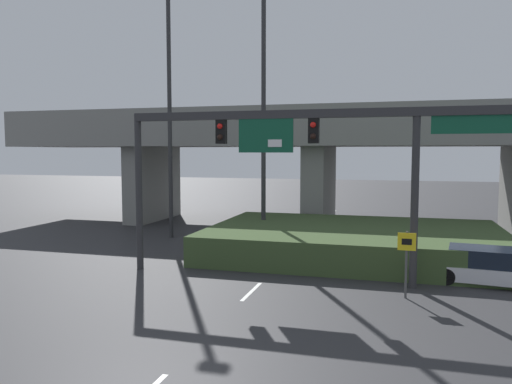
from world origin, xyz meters
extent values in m
cube|color=silver|center=(0.00, 7.79, 0.00)|extent=(0.14, 2.40, 0.01)
cube|color=silver|center=(0.00, 15.89, 0.00)|extent=(0.14, 2.40, 0.01)
cube|color=silver|center=(0.00, 23.98, 0.00)|extent=(0.14, 2.40, 0.01)
cube|color=silver|center=(0.00, 32.08, 0.00)|extent=(0.14, 2.40, 0.01)
cylinder|color=#2D2D30|center=(-5.55, 9.87, 3.28)|extent=(0.28, 0.28, 6.56)
cylinder|color=#2D2D30|center=(5.55, 9.87, 3.28)|extent=(0.28, 0.28, 6.56)
cube|color=#2D2D30|center=(1.82, 9.87, 6.40)|extent=(14.74, 0.32, 0.32)
cube|color=black|center=(-1.85, 9.87, 5.76)|extent=(0.40, 0.28, 0.95)
sphere|color=red|center=(-1.85, 9.69, 5.98)|extent=(0.22, 0.22, 0.22)
sphere|color=black|center=(-1.85, 9.69, 5.55)|extent=(0.22, 0.22, 0.22)
cube|color=black|center=(1.85, 9.87, 5.76)|extent=(0.40, 0.28, 0.95)
sphere|color=red|center=(1.85, 9.69, 5.98)|extent=(0.22, 0.22, 0.22)
sphere|color=black|center=(1.85, 9.69, 5.55)|extent=(0.22, 0.22, 0.22)
cube|color=#0F4C33|center=(0.00, 9.77, 5.59)|extent=(2.16, 0.08, 1.30)
cube|color=white|center=(0.38, 9.72, 5.30)|extent=(0.54, 0.03, 0.28)
cube|color=#0F4C33|center=(7.55, 9.81, 5.92)|extent=(3.05, 0.07, 0.64)
cylinder|color=#4C4C4C|center=(5.28, 8.46, 1.15)|extent=(0.08, 0.08, 2.30)
cube|color=yellow|center=(5.28, 8.42, 1.95)|extent=(0.60, 0.03, 0.60)
cube|color=black|center=(5.28, 8.40, 1.95)|extent=(0.33, 0.01, 0.21)
cylinder|color=#2D2D30|center=(-1.92, 16.68, 8.84)|extent=(0.24, 0.24, 17.69)
cylinder|color=#2D2D30|center=(-7.63, 17.32, 7.43)|extent=(0.24, 0.24, 14.86)
cube|color=gray|center=(0.00, 23.97, 6.09)|extent=(42.98, 7.96, 1.53)
cube|color=gray|center=(0.00, 20.19, 7.30)|extent=(42.98, 0.40, 0.90)
cube|color=gray|center=(-12.18, 23.97, 2.66)|extent=(1.40, 6.37, 5.32)
cube|color=gray|center=(0.00, 23.97, 2.66)|extent=(1.40, 6.37, 5.32)
cube|color=#384C28|center=(3.01, 15.15, 0.67)|extent=(13.67, 9.30, 1.34)
cube|color=silver|center=(8.29, 11.22, 0.43)|extent=(4.81, 2.37, 0.54)
cube|color=black|center=(8.11, 11.24, 1.03)|extent=(2.59, 1.92, 0.65)
cylinder|color=black|center=(6.97, 12.19, 0.32)|extent=(0.66, 0.30, 0.64)
cylinder|color=black|center=(6.77, 10.60, 0.32)|extent=(0.66, 0.30, 0.64)
camera|label=1|loc=(4.87, -8.94, 4.99)|focal=35.00mm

